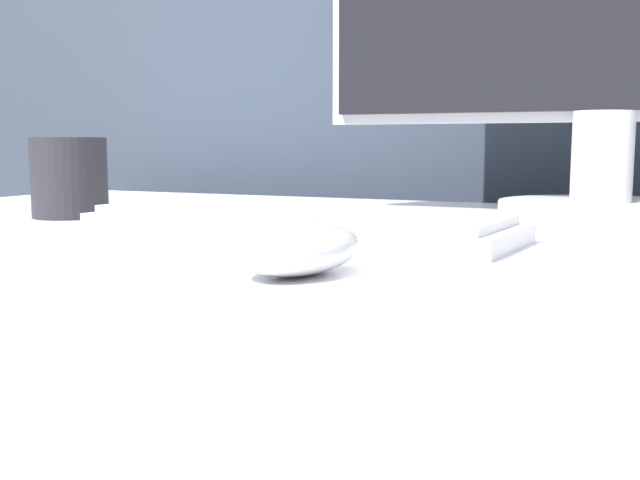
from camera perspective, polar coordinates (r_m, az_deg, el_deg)
partition_panel at (r=1.22m, az=16.44°, el=-1.38°), size 5.00×0.03×1.30m
computer_mouse_near at (r=0.49m, az=-1.56°, el=-0.65°), size 0.08×0.12×0.03m
keyboard at (r=0.69m, az=-2.12°, el=1.29°), size 0.43×0.17×0.02m
mug at (r=0.91m, az=-18.55°, el=4.54°), size 0.09×0.09×0.09m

